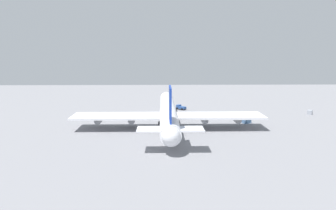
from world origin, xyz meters
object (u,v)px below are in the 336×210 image
(fuel_truck, at_px, (181,107))
(safety_cone_nose, at_px, (164,109))
(cargo_airplane, at_px, (168,112))
(cargo_container_aft, at_px, (310,112))
(cargo_container_fore, at_px, (247,121))

(fuel_truck, relative_size, safety_cone_nose, 6.90)
(cargo_airplane, xyz_separation_m, safety_cone_nose, (32.76, 1.04, -5.01))
(cargo_airplane, xyz_separation_m, cargo_container_aft, (21.93, -61.55, -4.46))
(cargo_container_aft, bearing_deg, fuel_truck, 77.40)
(cargo_airplane, distance_m, safety_cone_nose, 33.15)
(cargo_container_fore, xyz_separation_m, safety_cone_nose, (27.08, 30.85, -0.54))
(cargo_airplane, distance_m, cargo_container_aft, 65.49)
(cargo_airplane, height_order, cargo_container_aft, cargo_airplane)
(cargo_airplane, bearing_deg, cargo_container_aft, -70.39)
(cargo_airplane, relative_size, safety_cone_nose, 102.59)
(cargo_container_fore, bearing_deg, fuel_truck, 39.10)
(cargo_airplane, bearing_deg, cargo_container_fore, -79.22)
(cargo_container_fore, height_order, cargo_container_aft, cargo_container_aft)
(cargo_container_aft, bearing_deg, cargo_airplane, 109.61)
(cargo_airplane, bearing_deg, safety_cone_nose, 1.82)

